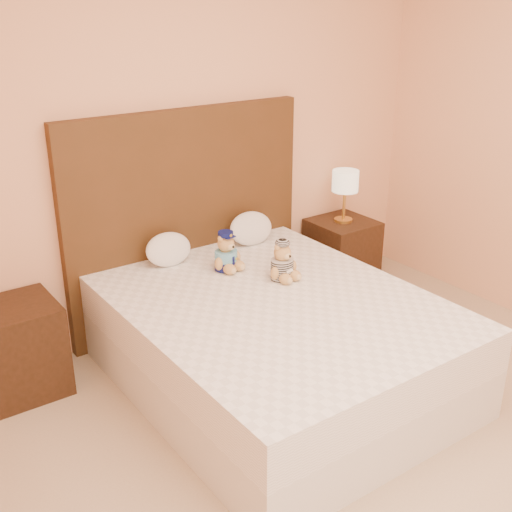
{
  "coord_description": "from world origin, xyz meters",
  "views": [
    {
      "loc": [
        -2.0,
        -1.42,
        2.18
      ],
      "look_at": [
        0.03,
        1.45,
        0.73
      ],
      "focal_mm": 45.0,
      "sensor_mm": 36.0,
      "label": 1
    }
  ],
  "objects": [
    {
      "name": "teddy_police",
      "position": [
        0.01,
        1.74,
        0.68
      ],
      "size": [
        0.25,
        0.25,
        0.25
      ],
      "primitive_type": null,
      "rotation": [
        0.0,
        0.0,
        0.19
      ],
      "color": "tan",
      "rests_on": "bed"
    },
    {
      "name": "ground",
      "position": [
        0.0,
        0.0,
        0.0
      ],
      "size": [
        4.0,
        4.5,
        0.0
      ],
      "primitive_type": "cube",
      "color": "tan",
      "rests_on": "ground"
    },
    {
      "name": "nightstand_left",
      "position": [
        -1.25,
        2.0,
        0.28
      ],
      "size": [
        0.45,
        0.45,
        0.55
      ],
      "primitive_type": "cube",
      "color": "#351D11",
      "rests_on": "ground"
    },
    {
      "name": "room_walls",
      "position": [
        0.0,
        0.46,
        1.81
      ],
      "size": [
        4.04,
        4.52,
        2.72
      ],
      "color": "#F0AD82",
      "rests_on": "ground"
    },
    {
      "name": "pillow_right",
      "position": [
        0.4,
        2.03,
        0.67
      ],
      "size": [
        0.34,
        0.22,
        0.24
      ],
      "primitive_type": "ellipsoid",
      "color": "white",
      "rests_on": "bed"
    },
    {
      "name": "pillow_left",
      "position": [
        -0.25,
        2.03,
        0.66
      ],
      "size": [
        0.32,
        0.2,
        0.22
      ],
      "primitive_type": "ellipsoid",
      "color": "white",
      "rests_on": "bed"
    },
    {
      "name": "nightstand_right",
      "position": [
        1.25,
        2.0,
        0.28
      ],
      "size": [
        0.45,
        0.45,
        0.55
      ],
      "primitive_type": "cube",
      "color": "#351D11",
      "rests_on": "ground"
    },
    {
      "name": "lamp",
      "position": [
        1.25,
        2.0,
        0.85
      ],
      "size": [
        0.2,
        0.2,
        0.4
      ],
      "color": "gold",
      "rests_on": "nightstand_right"
    },
    {
      "name": "teddy_prisoner",
      "position": [
        0.21,
        1.42,
        0.67
      ],
      "size": [
        0.24,
        0.23,
        0.24
      ],
      "primitive_type": null,
      "rotation": [
        0.0,
        0.0,
        0.12
      ],
      "color": "tan",
      "rests_on": "bed"
    },
    {
      "name": "bed",
      "position": [
        0.0,
        1.2,
        0.28
      ],
      "size": [
        1.6,
        2.0,
        0.55
      ],
      "color": "white",
      "rests_on": "ground"
    },
    {
      "name": "headboard",
      "position": [
        0.0,
        2.21,
        0.75
      ],
      "size": [
        1.75,
        0.08,
        1.5
      ],
      "primitive_type": "cube",
      "color": "#472B15",
      "rests_on": "ground"
    }
  ]
}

